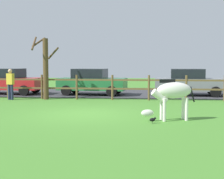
{
  "coord_description": "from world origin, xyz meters",
  "views": [
    {
      "loc": [
        2.5,
        -12.63,
        1.97
      ],
      "look_at": [
        0.99,
        0.77,
        0.89
      ],
      "focal_mm": 53.95,
      "sensor_mm": 36.0,
      "label": 1
    }
  ],
  "objects_px": {
    "bare_tree": "(45,66)",
    "parked_car_green": "(92,82)",
    "parked_car_grey": "(189,82)",
    "parked_car_red": "(8,81)",
    "zebra": "(172,93)",
    "crow_on_grass": "(153,120)",
    "visitor_near_fence": "(10,83)"
  },
  "relations": [
    {
      "from": "bare_tree",
      "to": "zebra",
      "type": "relative_size",
      "value": 1.81
    },
    {
      "from": "bare_tree",
      "to": "parked_car_grey",
      "type": "bearing_deg",
      "value": 17.59
    },
    {
      "from": "zebra",
      "to": "parked_car_grey",
      "type": "distance_m",
      "value": 8.61
    },
    {
      "from": "bare_tree",
      "to": "visitor_near_fence",
      "type": "distance_m",
      "value": 2.03
    },
    {
      "from": "crow_on_grass",
      "to": "parked_car_green",
      "type": "xyz_separation_m",
      "value": [
        -3.56,
        8.92,
        0.72
      ]
    },
    {
      "from": "crow_on_grass",
      "to": "visitor_near_fence",
      "type": "relative_size",
      "value": 0.13
    },
    {
      "from": "parked_car_red",
      "to": "parked_car_grey",
      "type": "xyz_separation_m",
      "value": [
        10.91,
        0.29,
        0.0
      ]
    },
    {
      "from": "crow_on_grass",
      "to": "parked_car_green",
      "type": "height_order",
      "value": "parked_car_green"
    },
    {
      "from": "parked_car_green",
      "to": "parked_car_grey",
      "type": "bearing_deg",
      "value": 1.89
    },
    {
      "from": "bare_tree",
      "to": "parked_car_red",
      "type": "bearing_deg",
      "value": 144.03
    },
    {
      "from": "bare_tree",
      "to": "parked_car_green",
      "type": "bearing_deg",
      "value": 47.41
    },
    {
      "from": "crow_on_grass",
      "to": "parked_car_green",
      "type": "relative_size",
      "value": 0.05
    },
    {
      "from": "visitor_near_fence",
      "to": "parked_car_green",
      "type": "bearing_deg",
      "value": 34.88
    },
    {
      "from": "parked_car_grey",
      "to": "parked_car_green",
      "type": "xyz_separation_m",
      "value": [
        -5.75,
        -0.19,
        0.0
      ]
    },
    {
      "from": "parked_car_red",
      "to": "crow_on_grass",
      "type": "bearing_deg",
      "value": -45.33
    },
    {
      "from": "crow_on_grass",
      "to": "parked_car_green",
      "type": "distance_m",
      "value": 9.63
    },
    {
      "from": "zebra",
      "to": "visitor_near_fence",
      "type": "relative_size",
      "value": 1.14
    },
    {
      "from": "parked_car_red",
      "to": "bare_tree",
      "type": "bearing_deg",
      "value": -35.97
    },
    {
      "from": "parked_car_green",
      "to": "bare_tree",
      "type": "bearing_deg",
      "value": -132.59
    },
    {
      "from": "bare_tree",
      "to": "parked_car_green",
      "type": "relative_size",
      "value": 0.82
    },
    {
      "from": "bare_tree",
      "to": "zebra",
      "type": "xyz_separation_m",
      "value": [
        6.32,
        -5.98,
        -0.85
      ]
    },
    {
      "from": "parked_car_red",
      "to": "parked_car_green",
      "type": "height_order",
      "value": "same"
    },
    {
      "from": "crow_on_grass",
      "to": "parked_car_green",
      "type": "bearing_deg",
      "value": 111.76
    },
    {
      "from": "crow_on_grass",
      "to": "parked_car_red",
      "type": "bearing_deg",
      "value": 134.67
    },
    {
      "from": "bare_tree",
      "to": "crow_on_grass",
      "type": "xyz_separation_m",
      "value": [
        5.68,
        -6.62,
        -1.65
      ]
    },
    {
      "from": "parked_car_red",
      "to": "visitor_near_fence",
      "type": "relative_size",
      "value": 2.5
    },
    {
      "from": "zebra",
      "to": "visitor_near_fence",
      "type": "height_order",
      "value": "visitor_near_fence"
    },
    {
      "from": "bare_tree",
      "to": "parked_car_red",
      "type": "height_order",
      "value": "bare_tree"
    },
    {
      "from": "crow_on_grass",
      "to": "visitor_near_fence",
      "type": "distance_m",
      "value": 9.74
    },
    {
      "from": "bare_tree",
      "to": "parked_car_grey",
      "type": "xyz_separation_m",
      "value": [
        7.87,
        2.49,
        -0.93
      ]
    },
    {
      "from": "parked_car_grey",
      "to": "zebra",
      "type": "bearing_deg",
      "value": -100.33
    },
    {
      "from": "bare_tree",
      "to": "visitor_near_fence",
      "type": "bearing_deg",
      "value": -166.85
    }
  ]
}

